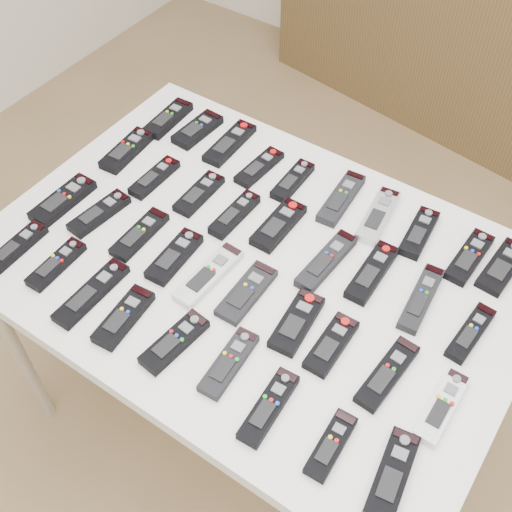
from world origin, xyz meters
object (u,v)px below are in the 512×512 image
Objects in this scene: remote_29 at (16,247)px; remote_23 at (209,275)px; remote_14 at (279,225)px; remote_24 at (247,292)px; remote_8 at (469,257)px; remote_0 at (168,119)px; remote_3 at (259,167)px; remote_30 at (56,264)px; table at (256,277)px; remote_32 at (124,317)px; remote_1 at (198,130)px; remote_34 at (229,363)px; remote_2 at (230,143)px; remote_19 at (63,200)px; remote_26 at (331,344)px; remote_11 at (154,177)px; remote_20 at (99,213)px; remote_18 at (471,333)px; remote_36 at (331,445)px; remote_7 at (419,233)px; remote_17 at (421,298)px; remote_9 at (502,267)px; remote_35 at (269,407)px; remote_4 at (293,181)px; remote_13 at (235,214)px; remote_33 at (174,342)px; remote_10 at (127,150)px; remote_21 at (140,234)px; remote_12 at (199,194)px; remote_37 at (392,475)px; remote_28 at (442,407)px; remote_5 at (341,198)px; remote_22 at (174,256)px; remote_16 at (372,272)px; remote_6 at (378,216)px; remote_31 at (92,293)px.

remote_23 is at bearing 22.39° from remote_29.
remote_14 reaches higher than remote_24.
remote_0 is at bearing -177.99° from remote_8.
remote_3 is 0.58m from remote_30.
remote_8 is (0.41, 0.29, 0.07)m from table.
remote_32 is (0.03, -0.57, 0.00)m from remote_3.
remote_1 reaches higher than remote_34.
remote_24 is (-0.37, -0.38, -0.00)m from remote_8.
remote_19 is (-0.22, -0.42, 0.00)m from remote_2.
remote_26 is 0.95× the size of remote_32.
remote_11 is 0.36m from remote_14.
remote_1 is 0.40m from remote_20.
remote_18 is at bearing -64.91° from remote_8.
remote_8 is 0.59m from remote_36.
remote_36 reaches higher than remote_18.
remote_7 is 0.94× the size of remote_14.
remote_17 is at bearing 21.15° from remote_20.
remote_35 is at bearing -108.57° from remote_9.
remote_20 is (-0.41, -0.10, 0.07)m from table.
remote_8 is 0.18m from remote_17.
remote_1 is 0.23m from remote_3.
remote_24 is at bearing -74.78° from remote_4.
remote_19 is 0.78m from remote_26.
remote_9 is 0.65m from remote_13.
remote_14 is at bearing 140.16° from remote_26.
remote_19 is 0.53m from remote_33.
remote_11 reaches higher than remote_9.
remote_10 is 0.32m from remote_21.
remote_13 is at bearing -175.75° from remote_18.
remote_0 is 0.99m from remote_9.
remote_37 is (0.74, -0.38, 0.00)m from remote_12.
remote_26 is 0.90× the size of remote_28.
remote_33 reaches higher than remote_17.
remote_5 is 1.16× the size of remote_22.
remote_16 reaches higher than remote_28.
remote_3 is at bearing 136.45° from remote_14.
remote_10 is 1.05× the size of remote_20.
remote_3 is at bearing -178.84° from remote_4.
remote_31 is at bearing -133.31° from remote_6.
remote_6 is at bearing 177.39° from remote_7.
remote_16 is at bearing 177.97° from remote_18.
remote_21 is at bearing -120.56° from remote_4.
remote_12 is (0.05, -0.21, 0.00)m from remote_2.
remote_1 is at bearing 129.90° from remote_33.
remote_29 is 0.87m from remote_36.
remote_16 is at bearing 104.90° from remote_36.
remote_20 reaches higher than remote_24.
remote_20 is (-0.23, -0.37, 0.00)m from remote_3.
table is 7.79× the size of remote_3.
remote_35 is at bearing -47.56° from remote_24.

